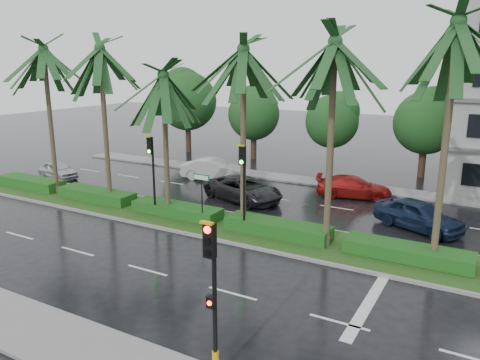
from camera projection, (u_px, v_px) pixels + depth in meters
The scene contains 17 objects.
ground at pixel (214, 233), 23.13m from camera, with size 120.00×120.00×0.00m, color black.
near_sidewalk at pixel (37, 331), 14.50m from camera, with size 40.00×2.40×0.12m, color slate.
far_sidewalk at pixel (304, 180), 33.26m from camera, with size 40.00×2.00×0.12m, color slate.
median at pixel (224, 225), 23.96m from camera, with size 36.00×4.00×0.15m.
hedge at pixel (224, 218), 23.87m from camera, with size 35.20×1.40×0.60m.
lane_markings at pixel (265, 247), 21.32m from camera, with size 34.00×13.06×0.01m.
palm_row at pixel (201, 63), 22.62m from camera, with size 26.30×4.20×10.28m.
signal_near at pixel (213, 294), 11.73m from camera, with size 0.34×0.45×4.36m.
signal_median_left at pixel (152, 164), 24.57m from camera, with size 0.34×0.42×4.36m.
signal_median_right at pixel (243, 176), 21.95m from camera, with size 0.34×0.42×4.36m.
street_sign at pixel (202, 186), 23.50m from camera, with size 0.95×0.09×2.60m.
bg_trees at pixel (326, 110), 37.18m from camera, with size 33.28×5.44×7.86m.
car_silver at pixel (58, 170), 33.99m from camera, with size 3.63×1.46×1.24m, color silver.
car_white at pixel (213, 169), 33.66m from camera, with size 4.56×1.59×1.50m, color #BBBBBB.
car_darkgrey at pixel (243, 189), 28.43m from camera, with size 5.24×2.42×1.46m, color black.
car_red at pixel (354, 187), 29.12m from camera, with size 4.62×1.88×1.34m, color maroon.
car_blue at pixel (419, 215), 23.41m from camera, with size 4.50×1.81×1.53m, color #162442.
Camera 1 is at (11.85, -18.37, 8.11)m, focal length 35.00 mm.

